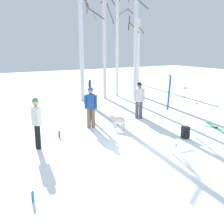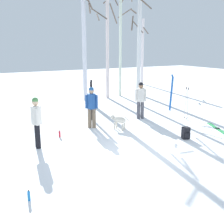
{
  "view_description": "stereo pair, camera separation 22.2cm",
  "coord_description": "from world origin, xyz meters",
  "px_view_note": "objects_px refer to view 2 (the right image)",
  "views": [
    {
      "loc": [
        -4.2,
        -6.39,
        3.33
      ],
      "look_at": [
        0.6,
        1.87,
        1.0
      ],
      "focal_mm": 43.54,
      "sensor_mm": 36.0,
      "label": 1
    },
    {
      "loc": [
        -4.0,
        -6.5,
        3.33
      ],
      "look_at": [
        0.6,
        1.87,
        1.0
      ],
      "focal_mm": 43.54,
      "sensor_mm": 36.0,
      "label": 2
    }
  ],
  "objects_px": {
    "person_0": "(92,105)",
    "birch_tree_5": "(142,51)",
    "birch_tree_2": "(107,42)",
    "birch_tree_1": "(84,37)",
    "birch_tree_4": "(139,39)",
    "ski_pair_planted_0": "(171,93)",
    "ski_poles_0": "(187,102)",
    "backpack_0": "(186,133)",
    "person_2": "(141,98)",
    "water_bottle_0": "(60,134)",
    "person_3": "(36,119)",
    "ski_pair_planted_1": "(92,100)",
    "ski_pair_lying_1": "(218,129)",
    "water_bottle_1": "(29,195)",
    "birch_tree_3": "(121,34)",
    "dog": "(119,120)"
  },
  "relations": [
    {
      "from": "person_3",
      "to": "dog",
      "type": "bearing_deg",
      "value": 7.66
    },
    {
      "from": "dog",
      "to": "ski_pair_planted_1",
      "type": "bearing_deg",
      "value": 100.35
    },
    {
      "from": "person_0",
      "to": "ski_pair_planted_0",
      "type": "bearing_deg",
      "value": 9.37
    },
    {
      "from": "ski_poles_0",
      "to": "birch_tree_2",
      "type": "bearing_deg",
      "value": 96.04
    },
    {
      "from": "ski_pair_planted_0",
      "to": "birch_tree_2",
      "type": "distance_m",
      "value": 5.59
    },
    {
      "from": "birch_tree_3",
      "to": "water_bottle_1",
      "type": "bearing_deg",
      "value": -129.26
    },
    {
      "from": "water_bottle_0",
      "to": "birch_tree_2",
      "type": "bearing_deg",
      "value": 49.22
    },
    {
      "from": "ski_poles_0",
      "to": "birch_tree_4",
      "type": "relative_size",
      "value": 0.21
    },
    {
      "from": "person_0",
      "to": "birch_tree_5",
      "type": "relative_size",
      "value": 0.31
    },
    {
      "from": "birch_tree_2",
      "to": "birch_tree_5",
      "type": "bearing_deg",
      "value": 37.87
    },
    {
      "from": "water_bottle_0",
      "to": "birch_tree_5",
      "type": "height_order",
      "value": "birch_tree_5"
    },
    {
      "from": "person_0",
      "to": "ski_poles_0",
      "type": "bearing_deg",
      "value": -11.62
    },
    {
      "from": "ski_pair_planted_0",
      "to": "birch_tree_1",
      "type": "distance_m",
      "value": 6.23
    },
    {
      "from": "person_2",
      "to": "water_bottle_1",
      "type": "relative_size",
      "value": 6.51
    },
    {
      "from": "ski_poles_0",
      "to": "backpack_0",
      "type": "xyz_separation_m",
      "value": [
        -1.93,
        -2.03,
        -0.59
      ]
    },
    {
      "from": "person_3",
      "to": "ski_poles_0",
      "type": "bearing_deg",
      "value": 2.41
    },
    {
      "from": "ski_pair_planted_0",
      "to": "water_bottle_0",
      "type": "xyz_separation_m",
      "value": [
        -6.51,
        -1.33,
        -0.82
      ]
    },
    {
      "from": "person_3",
      "to": "birch_tree_1",
      "type": "distance_m",
      "value": 8.68
    },
    {
      "from": "person_2",
      "to": "birch_tree_5",
      "type": "bearing_deg",
      "value": 54.9
    },
    {
      "from": "person_0",
      "to": "backpack_0",
      "type": "relative_size",
      "value": 3.9
    },
    {
      "from": "person_3",
      "to": "backpack_0",
      "type": "height_order",
      "value": "person_3"
    },
    {
      "from": "dog",
      "to": "ski_pair_lying_1",
      "type": "bearing_deg",
      "value": -28.71
    },
    {
      "from": "person_3",
      "to": "water_bottle_0",
      "type": "distance_m",
      "value": 1.46
    },
    {
      "from": "water_bottle_0",
      "to": "birch_tree_1",
      "type": "height_order",
      "value": "birch_tree_1"
    },
    {
      "from": "person_3",
      "to": "backpack_0",
      "type": "relative_size",
      "value": 3.9
    },
    {
      "from": "ski_pair_lying_1",
      "to": "birch_tree_3",
      "type": "relative_size",
      "value": 0.22
    },
    {
      "from": "person_0",
      "to": "birch_tree_4",
      "type": "height_order",
      "value": "birch_tree_4"
    },
    {
      "from": "person_2",
      "to": "backpack_0",
      "type": "distance_m",
      "value": 3.28
    },
    {
      "from": "birch_tree_4",
      "to": "birch_tree_5",
      "type": "height_order",
      "value": "birch_tree_4"
    },
    {
      "from": "person_2",
      "to": "water_bottle_0",
      "type": "relative_size",
      "value": 6.5
    },
    {
      "from": "ski_pair_lying_1",
      "to": "water_bottle_1",
      "type": "distance_m",
      "value": 8.15
    },
    {
      "from": "person_3",
      "to": "ski_pair_planted_1",
      "type": "bearing_deg",
      "value": 37.29
    },
    {
      "from": "dog",
      "to": "birch_tree_1",
      "type": "bearing_deg",
      "value": 78.74
    },
    {
      "from": "birch_tree_2",
      "to": "ski_pair_planted_0",
      "type": "bearing_deg",
      "value": -75.28
    },
    {
      "from": "water_bottle_1",
      "to": "birch_tree_4",
      "type": "height_order",
      "value": "birch_tree_4"
    },
    {
      "from": "person_2",
      "to": "ski_poles_0",
      "type": "height_order",
      "value": "person_2"
    },
    {
      "from": "ski_pair_planted_1",
      "to": "water_bottle_0",
      "type": "relative_size",
      "value": 7.02
    },
    {
      "from": "water_bottle_1",
      "to": "ski_pair_lying_1",
      "type": "bearing_deg",
      "value": 11.75
    },
    {
      "from": "ski_pair_planted_1",
      "to": "birch_tree_4",
      "type": "relative_size",
      "value": 0.25
    },
    {
      "from": "person_0",
      "to": "birch_tree_5",
      "type": "bearing_deg",
      "value": 46.69
    },
    {
      "from": "water_bottle_0",
      "to": "ski_pair_lying_1",
      "type": "bearing_deg",
      "value": -19.89
    },
    {
      "from": "dog",
      "to": "birch_tree_5",
      "type": "relative_size",
      "value": 0.15
    },
    {
      "from": "backpack_0",
      "to": "birch_tree_5",
      "type": "relative_size",
      "value": 0.08
    },
    {
      "from": "birch_tree_3",
      "to": "birch_tree_5",
      "type": "height_order",
      "value": "birch_tree_3"
    },
    {
      "from": "birch_tree_1",
      "to": "birch_tree_4",
      "type": "bearing_deg",
      "value": 3.62
    },
    {
      "from": "person_0",
      "to": "birch_tree_2",
      "type": "height_order",
      "value": "birch_tree_2"
    },
    {
      "from": "person_0",
      "to": "ski_poles_0",
      "type": "relative_size",
      "value": 1.14
    },
    {
      "from": "water_bottle_1",
      "to": "birch_tree_2",
      "type": "height_order",
      "value": "birch_tree_2"
    },
    {
      "from": "person_3",
      "to": "ski_pair_planted_1",
      "type": "relative_size",
      "value": 0.93
    },
    {
      "from": "birch_tree_2",
      "to": "birch_tree_1",
      "type": "bearing_deg",
      "value": -179.01
    }
  ]
}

